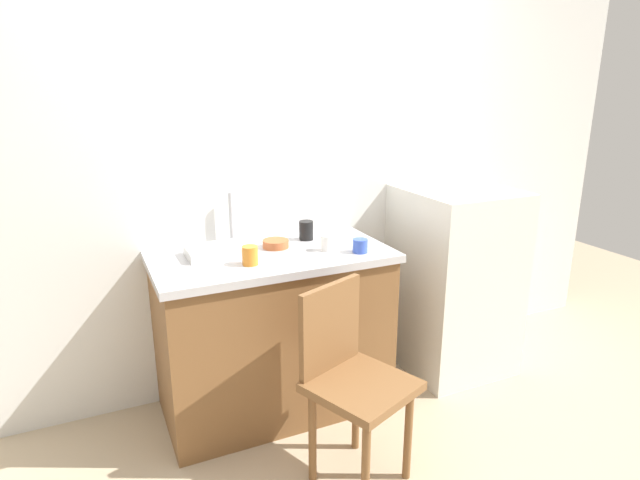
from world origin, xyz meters
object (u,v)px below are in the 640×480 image
Objects in this scene: chair at (351,375)px; terracotta_bowl at (276,244)px; cup_orange at (250,255)px; dish_tray at (215,251)px; cup_white at (327,243)px; cup_black at (306,230)px; refrigerator at (453,280)px; cup_blue at (360,246)px.

terracotta_bowl is at bearing 74.06° from chair.
cup_orange is at bearing 96.66° from chair.
dish_tray is 0.57m from cup_white.
cup_black is (0.53, 0.07, 0.03)m from dish_tray.
chair is at bearing -61.47° from cup_orange.
cup_white is at bearing 53.31° from chair.
terracotta_bowl is at bearing -161.34° from cup_black.
cup_white reaches higher than chair.
refrigerator is at bearing -10.05° from cup_black.
terracotta_bowl is at bearing 175.28° from refrigerator.
refrigerator is at bearing -3.42° from dish_tray.
chair is 0.73m from cup_orange.
dish_tray is 0.23m from cup_orange.
cup_blue is at bearing -63.96° from cup_black.
chair is 6.50× the size of terracotta_bowl.
dish_tray is (-0.40, 0.71, 0.41)m from chair.
cup_white is at bearing -35.43° from terracotta_bowl.
cup_white is (-0.89, -0.07, 0.37)m from refrigerator.
cup_black is at bearing 8.09° from dish_tray.
cup_orange is at bearing -173.68° from cup_white.
refrigerator is 13.82× the size of cup_white.
dish_tray is at bearing -171.91° from cup_black.
cup_blue is at bearing -167.52° from refrigerator.
dish_tray reaches higher than chair.
cup_white is (0.22, -0.16, 0.02)m from terracotta_bowl.
cup_blue is 0.95× the size of cup_white.
refrigerator reaches higher than terracotta_bowl.
dish_tray is (-1.43, 0.09, 0.35)m from refrigerator.
cup_blue is (0.69, -0.25, 0.01)m from dish_tray.
refrigerator is 4.02× the size of dish_tray.
terracotta_bowl is (-0.07, 0.72, 0.41)m from chair.
cup_orange is (-0.20, -0.21, 0.03)m from terracotta_bowl.
dish_tray is at bearing 159.91° from cup_blue.
cup_orange is 0.43m from cup_white.
cup_orange is 1.12× the size of cup_white.
chair is at bearing -148.84° from refrigerator.
refrigerator is 0.99m from cup_black.
chair is 0.69m from cup_blue.
chair is 3.18× the size of dish_tray.
refrigerator is at bearing -4.72° from terracotta_bowl.
cup_white is (-0.14, 0.10, 0.01)m from cup_blue.
refrigerator is 8.21× the size of terracotta_bowl.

